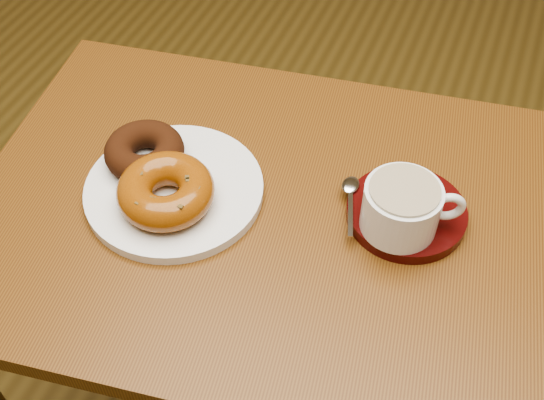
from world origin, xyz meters
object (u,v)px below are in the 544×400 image
(donut_plate, at_px, (174,190))
(saucer, at_px, (406,213))
(cafe_table, at_px, (259,257))
(coffee_cup, at_px, (403,207))

(donut_plate, xyz_separation_m, saucer, (0.30, 0.07, 0.00))
(cafe_table, height_order, donut_plate, donut_plate)
(cafe_table, xyz_separation_m, donut_plate, (-0.11, -0.02, 0.12))
(cafe_table, height_order, saucer, saucer)
(cafe_table, distance_m, coffee_cup, 0.25)
(cafe_table, bearing_deg, saucer, 8.34)
(cafe_table, bearing_deg, coffee_cup, -0.43)
(donut_plate, bearing_deg, saucer, 13.68)
(coffee_cup, bearing_deg, saucer, 62.93)
(saucer, bearing_deg, cafe_table, -164.17)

